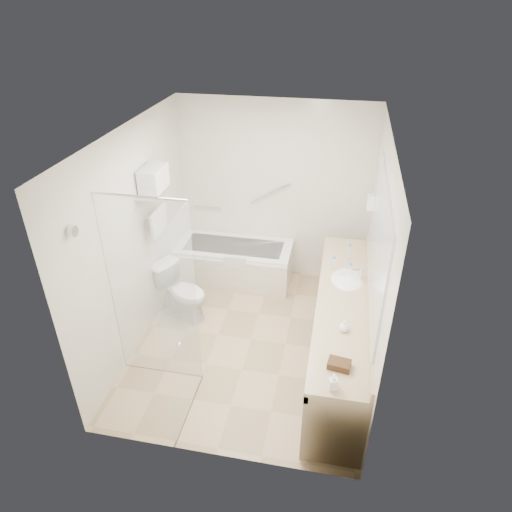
% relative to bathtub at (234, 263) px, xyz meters
% --- Properties ---
extents(floor, '(3.20, 3.20, 0.00)m').
position_rel_bathtub_xyz_m(floor, '(0.50, -1.24, -0.28)').
color(floor, tan).
rests_on(floor, ground).
extents(ceiling, '(2.60, 3.20, 0.10)m').
position_rel_bathtub_xyz_m(ceiling, '(0.50, -1.24, 2.22)').
color(ceiling, silver).
rests_on(ceiling, wall_back).
extents(wall_back, '(2.60, 0.10, 2.50)m').
position_rel_bathtub_xyz_m(wall_back, '(0.50, 0.36, 0.97)').
color(wall_back, beige).
rests_on(wall_back, ground).
extents(wall_front, '(2.60, 0.10, 2.50)m').
position_rel_bathtub_xyz_m(wall_front, '(0.50, -2.84, 0.97)').
color(wall_front, beige).
rests_on(wall_front, ground).
extents(wall_left, '(0.10, 3.20, 2.50)m').
position_rel_bathtub_xyz_m(wall_left, '(-0.80, -1.24, 0.97)').
color(wall_left, beige).
rests_on(wall_left, ground).
extents(wall_right, '(0.10, 3.20, 2.50)m').
position_rel_bathtub_xyz_m(wall_right, '(1.80, -1.24, 0.97)').
color(wall_right, beige).
rests_on(wall_right, ground).
extents(bathtub, '(1.60, 0.73, 0.59)m').
position_rel_bathtub_xyz_m(bathtub, '(0.00, 0.00, 0.00)').
color(bathtub, white).
rests_on(bathtub, floor).
extents(grab_bar_short, '(0.40, 0.03, 0.03)m').
position_rel_bathtub_xyz_m(grab_bar_short, '(-0.45, 0.32, 0.67)').
color(grab_bar_short, silver).
rests_on(grab_bar_short, wall_back).
extents(grab_bar_long, '(0.53, 0.03, 0.33)m').
position_rel_bathtub_xyz_m(grab_bar_long, '(0.45, 0.32, 0.97)').
color(grab_bar_long, silver).
rests_on(grab_bar_long, wall_back).
extents(shower_enclosure, '(0.96, 0.91, 2.11)m').
position_rel_bathtub_xyz_m(shower_enclosure, '(-0.13, -2.16, 0.79)').
color(shower_enclosure, silver).
rests_on(shower_enclosure, floor).
extents(towel_shelf, '(0.24, 0.55, 0.81)m').
position_rel_bathtub_xyz_m(towel_shelf, '(-0.67, -0.89, 1.48)').
color(towel_shelf, silver).
rests_on(towel_shelf, wall_left).
extents(vanity_counter, '(0.55, 2.70, 0.95)m').
position_rel_bathtub_xyz_m(vanity_counter, '(1.52, -1.39, 0.36)').
color(vanity_counter, tan).
rests_on(vanity_counter, floor).
extents(sink, '(0.40, 0.52, 0.14)m').
position_rel_bathtub_xyz_m(sink, '(1.55, -0.99, 0.54)').
color(sink, white).
rests_on(sink, vanity_counter).
extents(faucet, '(0.03, 0.03, 0.14)m').
position_rel_bathtub_xyz_m(faucet, '(1.70, -0.99, 0.65)').
color(faucet, silver).
rests_on(faucet, vanity_counter).
extents(mirror, '(0.02, 2.00, 1.20)m').
position_rel_bathtub_xyz_m(mirror, '(1.79, -1.39, 1.27)').
color(mirror, '#ADB2B9').
rests_on(mirror, wall_right).
extents(hairdryer_unit, '(0.08, 0.10, 0.18)m').
position_rel_bathtub_xyz_m(hairdryer_unit, '(1.75, -0.19, 1.17)').
color(hairdryer_unit, white).
rests_on(hairdryer_unit, wall_right).
extents(toilet, '(0.81, 0.64, 0.69)m').
position_rel_bathtub_xyz_m(toilet, '(-0.45, -0.92, 0.07)').
color(toilet, white).
rests_on(toilet, floor).
extents(amenity_basket, '(0.21, 0.16, 0.07)m').
position_rel_bathtub_xyz_m(amenity_basket, '(1.52, -2.39, 0.61)').
color(amenity_basket, '#3F2516').
rests_on(amenity_basket, vanity_counter).
extents(soap_bottle_a, '(0.10, 0.17, 0.07)m').
position_rel_bathtub_xyz_m(soap_bottle_a, '(1.47, -2.64, 0.61)').
color(soap_bottle_a, white).
rests_on(soap_bottle_a, vanity_counter).
extents(soap_bottle_b, '(0.10, 0.13, 0.09)m').
position_rel_bathtub_xyz_m(soap_bottle_b, '(1.54, -1.90, 0.62)').
color(soap_bottle_b, white).
rests_on(soap_bottle_b, vanity_counter).
extents(water_bottle_left, '(0.06, 0.06, 0.20)m').
position_rel_bathtub_xyz_m(water_bottle_left, '(1.57, -0.96, 0.67)').
color(water_bottle_left, silver).
rests_on(water_bottle_left, vanity_counter).
extents(water_bottle_mid, '(0.06, 0.06, 0.19)m').
position_rel_bathtub_xyz_m(water_bottle_mid, '(1.38, -0.84, 0.66)').
color(water_bottle_mid, silver).
rests_on(water_bottle_mid, vanity_counter).
extents(water_bottle_right, '(0.07, 0.07, 0.22)m').
position_rel_bathtub_xyz_m(water_bottle_right, '(1.55, -0.57, 0.67)').
color(water_bottle_right, silver).
rests_on(water_bottle_right, vanity_counter).
extents(drinking_glass_near, '(0.08, 0.08, 0.08)m').
position_rel_bathtub_xyz_m(drinking_glass_near, '(1.46, -0.96, 0.61)').
color(drinking_glass_near, silver).
rests_on(drinking_glass_near, vanity_counter).
extents(drinking_glass_far, '(0.08, 0.08, 0.08)m').
position_rel_bathtub_xyz_m(drinking_glass_far, '(1.50, -0.96, 0.61)').
color(drinking_glass_far, silver).
rests_on(drinking_glass_far, vanity_counter).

